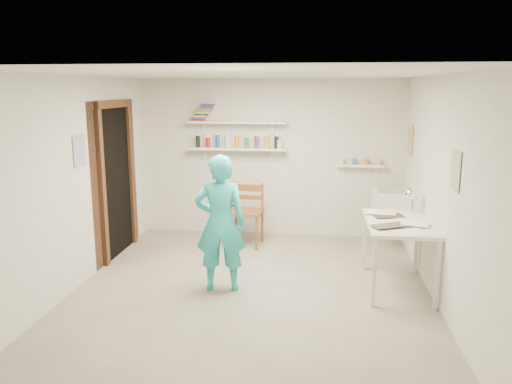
# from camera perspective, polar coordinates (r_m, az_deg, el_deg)

# --- Properties ---
(floor) EXTENTS (4.00, 4.50, 0.02)m
(floor) POSITION_cam_1_polar(r_m,az_deg,el_deg) (5.82, -0.48, -11.08)
(floor) COLOR slate
(floor) RESTS_ON ground
(ceiling) EXTENTS (4.00, 4.50, 0.02)m
(ceiling) POSITION_cam_1_polar(r_m,az_deg,el_deg) (5.37, -0.53, 13.47)
(ceiling) COLOR silver
(ceiling) RESTS_ON wall_back
(wall_back) EXTENTS (4.00, 0.02, 2.40)m
(wall_back) POSITION_cam_1_polar(r_m,az_deg,el_deg) (7.69, 1.67, 3.91)
(wall_back) COLOR silver
(wall_back) RESTS_ON ground
(wall_front) EXTENTS (4.00, 0.02, 2.40)m
(wall_front) POSITION_cam_1_polar(r_m,az_deg,el_deg) (3.31, -5.59, -6.81)
(wall_front) COLOR silver
(wall_front) RESTS_ON ground
(wall_left) EXTENTS (0.02, 4.50, 2.40)m
(wall_left) POSITION_cam_1_polar(r_m,az_deg,el_deg) (6.06, -19.71, 1.09)
(wall_left) COLOR silver
(wall_left) RESTS_ON ground
(wall_right) EXTENTS (0.02, 4.50, 2.40)m
(wall_right) POSITION_cam_1_polar(r_m,az_deg,el_deg) (5.58, 20.42, 0.17)
(wall_right) COLOR silver
(wall_right) RESTS_ON ground
(doorway_recess) EXTENTS (0.02, 0.90, 2.00)m
(doorway_recess) POSITION_cam_1_polar(r_m,az_deg,el_deg) (7.03, -15.67, 1.07)
(doorway_recess) COLOR black
(doorway_recess) RESTS_ON wall_left
(corridor_box) EXTENTS (1.40, 1.50, 2.10)m
(corridor_box) POSITION_cam_1_polar(r_m,az_deg,el_deg) (7.32, -20.84, 1.55)
(corridor_box) COLOR brown
(corridor_box) RESTS_ON ground
(door_lintel) EXTENTS (0.06, 1.05, 0.10)m
(door_lintel) POSITION_cam_1_polar(r_m,az_deg,el_deg) (6.91, -16.00, 9.66)
(door_lintel) COLOR brown
(door_lintel) RESTS_ON wall_left
(door_jamb_near) EXTENTS (0.06, 0.10, 2.00)m
(door_jamb_near) POSITION_cam_1_polar(r_m,az_deg,el_deg) (6.57, -17.16, 0.26)
(door_jamb_near) COLOR brown
(door_jamb_near) RESTS_ON ground
(door_jamb_far) EXTENTS (0.06, 0.10, 2.00)m
(door_jamb_far) POSITION_cam_1_polar(r_m,az_deg,el_deg) (7.48, -14.08, 1.78)
(door_jamb_far) COLOR brown
(door_jamb_far) RESTS_ON ground
(shelf_lower) EXTENTS (1.50, 0.22, 0.03)m
(shelf_lower) POSITION_cam_1_polar(r_m,az_deg,el_deg) (7.60, -2.18, 4.96)
(shelf_lower) COLOR white
(shelf_lower) RESTS_ON wall_back
(shelf_upper) EXTENTS (1.50, 0.22, 0.03)m
(shelf_upper) POSITION_cam_1_polar(r_m,az_deg,el_deg) (7.56, -2.20, 7.97)
(shelf_upper) COLOR white
(shelf_upper) RESTS_ON wall_back
(ledge_shelf) EXTENTS (0.70, 0.14, 0.03)m
(ledge_shelf) POSITION_cam_1_polar(r_m,az_deg,el_deg) (7.60, 11.80, 2.97)
(ledge_shelf) COLOR white
(ledge_shelf) RESTS_ON wall_back
(poster_left) EXTENTS (0.01, 0.28, 0.36)m
(poster_left) POSITION_cam_1_polar(r_m,az_deg,el_deg) (6.04, -19.54, 4.43)
(poster_left) COLOR #334C7F
(poster_left) RESTS_ON wall_left
(poster_right_a) EXTENTS (0.01, 0.34, 0.42)m
(poster_right_a) POSITION_cam_1_polar(r_m,az_deg,el_deg) (7.27, 17.22, 5.72)
(poster_right_a) COLOR #995933
(poster_right_a) RESTS_ON wall_right
(poster_right_b) EXTENTS (0.01, 0.30, 0.38)m
(poster_right_b) POSITION_cam_1_polar(r_m,az_deg,el_deg) (5.00, 21.84, 2.28)
(poster_right_b) COLOR #3F724C
(poster_right_b) RESTS_ON wall_right
(belfast_sink) EXTENTS (0.48, 0.60, 0.30)m
(belfast_sink) POSITION_cam_1_polar(r_m,az_deg,el_deg) (7.27, 15.11, -0.96)
(belfast_sink) COLOR white
(belfast_sink) RESTS_ON wall_right
(man) EXTENTS (0.61, 0.44, 1.55)m
(man) POSITION_cam_1_polar(r_m,az_deg,el_deg) (5.58, -4.08, -3.59)
(man) COLOR #23AEB3
(man) RESTS_ON ground
(wall_clock) EXTENTS (0.28, 0.07, 0.28)m
(wall_clock) POSITION_cam_1_polar(r_m,az_deg,el_deg) (5.72, -3.44, -0.52)
(wall_clock) COLOR beige
(wall_clock) RESTS_ON man
(wooden_chair) EXTENTS (0.51, 0.49, 0.99)m
(wooden_chair) POSITION_cam_1_polar(r_m,az_deg,el_deg) (7.21, -1.16, -2.32)
(wooden_chair) COLOR brown
(wooden_chair) RESTS_ON ground
(work_table) EXTENTS (0.71, 1.18, 0.79)m
(work_table) POSITION_cam_1_polar(r_m,az_deg,el_deg) (5.93, 15.85, -6.94)
(work_table) COLOR silver
(work_table) RESTS_ON ground
(desk_lamp) EXTENTS (0.15, 0.15, 0.15)m
(desk_lamp) POSITION_cam_1_polar(r_m,az_deg,el_deg) (6.26, 17.28, -0.21)
(desk_lamp) COLOR white
(desk_lamp) RESTS_ON work_table
(spray_cans) EXTENTS (1.31, 0.06, 0.17)m
(spray_cans) POSITION_cam_1_polar(r_m,az_deg,el_deg) (7.59, -2.19, 5.71)
(spray_cans) COLOR black
(spray_cans) RESTS_ON shelf_lower
(book_stack) EXTENTS (0.34, 0.14, 0.25)m
(book_stack) POSITION_cam_1_polar(r_m,az_deg,el_deg) (7.65, -6.11, 9.01)
(book_stack) COLOR red
(book_stack) RESTS_ON shelf_upper
(ledge_pots) EXTENTS (0.48, 0.07, 0.09)m
(ledge_pots) POSITION_cam_1_polar(r_m,az_deg,el_deg) (7.60, 11.82, 3.42)
(ledge_pots) COLOR silver
(ledge_pots) RESTS_ON ledge_shelf
(papers) EXTENTS (0.30, 0.22, 0.03)m
(papers) POSITION_cam_1_polar(r_m,az_deg,el_deg) (5.81, 16.08, -3.12)
(papers) COLOR silver
(papers) RESTS_ON work_table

